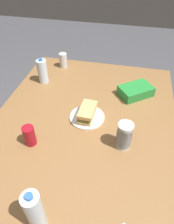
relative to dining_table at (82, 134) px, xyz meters
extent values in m
plane|color=#4C4C51|center=(0.00, 0.00, -0.68)|extent=(8.00, 8.00, 0.00)
cube|color=olive|center=(0.00, 0.00, 0.06)|extent=(1.59, 1.16, 0.04)
cylinder|color=brown|center=(-0.71, -0.50, -0.32)|extent=(0.07, 0.07, 0.72)
cylinder|color=brown|center=(-0.71, 0.50, -0.32)|extent=(0.07, 0.07, 0.72)
cylinder|color=white|center=(-0.07, 0.01, 0.09)|extent=(0.22, 0.22, 0.01)
cube|color=#DBB26B|center=(-0.07, 0.01, 0.11)|extent=(0.17, 0.10, 0.02)
cube|color=#599E3F|center=(-0.07, 0.01, 0.12)|extent=(0.17, 0.09, 0.01)
cube|color=#C6727A|center=(-0.07, 0.01, 0.14)|extent=(0.16, 0.09, 0.02)
cube|color=yellow|center=(-0.07, 0.01, 0.15)|extent=(0.15, 0.09, 0.01)
cube|color=#DBB26B|center=(-0.06, 0.02, 0.16)|extent=(0.17, 0.10, 0.02)
cylinder|color=maroon|center=(0.20, -0.25, 0.14)|extent=(0.07, 0.07, 0.12)
cube|color=#268C38|center=(-0.39, 0.31, 0.12)|extent=(0.26, 0.27, 0.07)
cylinder|color=silver|center=(0.59, -0.04, 0.20)|extent=(0.07, 0.07, 0.23)
cylinder|color=blue|center=(0.59, -0.04, 0.32)|extent=(0.03, 0.03, 0.02)
cylinder|color=silver|center=(0.10, 0.26, 0.13)|extent=(0.08, 0.08, 0.09)
cylinder|color=silver|center=(0.10, 0.26, 0.15)|extent=(0.08, 0.08, 0.09)
cylinder|color=silver|center=(0.10, 0.26, 0.16)|extent=(0.08, 0.08, 0.09)
cylinder|color=silver|center=(0.10, 0.26, 0.18)|extent=(0.08, 0.08, 0.09)
cylinder|color=silver|center=(0.10, 0.26, 0.20)|extent=(0.08, 0.08, 0.09)
cylinder|color=silver|center=(-0.41, -0.41, 0.17)|extent=(0.08, 0.08, 0.18)
cylinder|color=blue|center=(-0.41, -0.41, 0.27)|extent=(0.03, 0.03, 0.02)
cylinder|color=silver|center=(-0.66, -0.33, 0.14)|extent=(0.07, 0.07, 0.12)
camera|label=1|loc=(0.87, 0.22, 1.01)|focal=33.20mm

